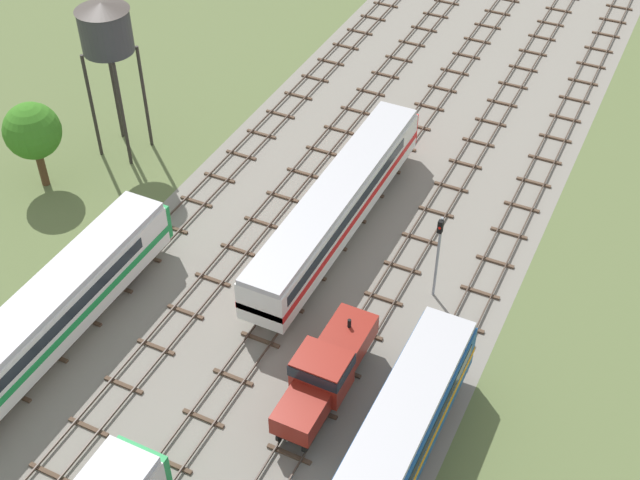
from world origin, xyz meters
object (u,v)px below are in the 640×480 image
object	(u,v)px
diesel_railcar_far_left_mid	(39,324)
diesel_railcar_centre_left_far	(337,204)
shunter_loco_centre_midfar	(326,370)
signal_post_near	(438,248)
water_tower	(106,30)

from	to	relation	value
diesel_railcar_far_left_mid	diesel_railcar_centre_left_far	size ratio (longest dim) A/B	1.00
shunter_loco_centre_midfar	signal_post_near	bearing A→B (deg)	75.45
diesel_railcar_far_left_mid	shunter_loco_centre_midfar	distance (m)	15.42
diesel_railcar_far_left_mid	shunter_loco_centre_midfar	world-z (taller)	diesel_railcar_far_left_mid
water_tower	diesel_railcar_far_left_mid	bearing A→B (deg)	-66.59
diesel_railcar_centre_left_far	signal_post_near	world-z (taller)	signal_post_near
water_tower	diesel_railcar_centre_left_far	bearing A→B (deg)	-6.67
water_tower	signal_post_near	distance (m)	26.20
shunter_loco_centre_midfar	diesel_railcar_centre_left_far	distance (m)	12.92
shunter_loco_centre_midfar	water_tower	size ratio (longest dim) A/B	0.75
diesel_railcar_far_left_mid	water_tower	bearing A→B (deg)	113.41
diesel_railcar_centre_left_far	signal_post_near	size ratio (longest dim) A/B	3.49
signal_post_near	diesel_railcar_far_left_mid	bearing A→B (deg)	-141.54
shunter_loco_centre_midfar	water_tower	distance (m)	27.68
diesel_railcar_far_left_mid	signal_post_near	world-z (taller)	signal_post_near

